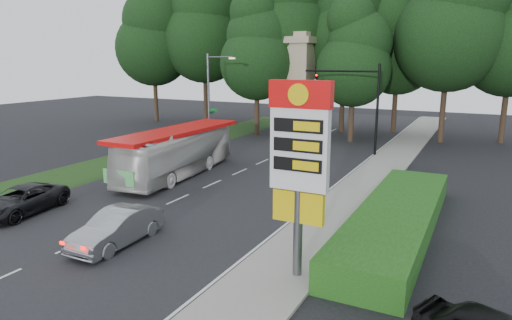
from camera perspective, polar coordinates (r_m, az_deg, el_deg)
The scene contains 21 objects.
ground at distance 20.23m, azimuth -22.66°, elevation -10.30°, with size 120.00×120.00×0.00m, color black.
road_surface at distance 28.93m, azimuth -4.45°, elevation -2.58°, with size 14.00×80.00×0.02m, color black.
sidewalk_right at distance 25.70m, azimuth 12.03°, elevation -4.64°, with size 3.00×80.00×0.12m, color gray.
grass_verge_left at distance 39.07m, azimuth -11.82°, elevation 1.14°, with size 5.00×50.00×0.02m, color #193814.
hedge at distance 21.22m, azimuth 17.14°, elevation -7.07°, with size 3.00×14.00×1.20m, color #184C14.
gas_station_pylon at distance 15.15m, azimuth 5.46°, elevation 0.81°, with size 2.10×0.45×6.85m.
traffic_signal_mast at distance 37.03m, azimuth 12.99°, elevation 7.77°, with size 6.10×0.35×7.20m.
streetlight_signs at distance 40.26m, azimuth -5.69°, elevation 8.04°, with size 2.75×0.98×8.00m.
monument at distance 45.07m, azimuth 5.31°, elevation 9.36°, with size 3.00×3.00×10.05m.
tree_far_west at distance 57.96m, azimuth -12.78°, elevation 15.31°, with size 8.96×8.96×17.60m.
tree_west_mid at distance 56.10m, azimuth -6.53°, elevation 16.66°, with size 9.80×9.80×19.25m.
tree_west_near at distance 54.74m, azimuth 0.15°, elevation 15.09°, with size 8.40×8.40×16.50m.
tree_center_left at distance 49.14m, azimuth 3.42°, elevation 17.71°, with size 10.08×10.08×19.80m.
tree_center_right at distance 48.90m, azimuth 11.12°, elevation 16.36°, with size 9.24×9.24×18.15m.
tree_east_near at distance 49.64m, azimuth 17.45°, elevation 14.42°, with size 8.12×8.12×15.95m.
tree_east_mid at distance 45.15m, azimuth 23.20°, elevation 16.39°, with size 9.52×9.52×18.70m.
tree_monument_left at distance 45.75m, azimuth 0.12°, elevation 13.93°, with size 7.28×7.28×14.30m.
tree_monument_right at distance 42.80m, azimuth 12.16°, elevation 12.87°, with size 6.72×6.72×13.20m.
transit_bus at distance 30.24m, azimuth -9.78°, elevation 0.92°, with size 2.59×11.08×3.09m, color beige.
sedan_silver at distance 19.77m, azimuth -16.99°, elevation -8.11°, with size 1.55×4.44×1.46m, color #929599.
suv_charcoal at distance 25.45m, azimuth -27.32°, elevation -4.52°, with size 2.24×4.86×1.35m, color black.
Camera 1 is at (14.59, -11.84, 7.49)m, focal length 32.00 mm.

